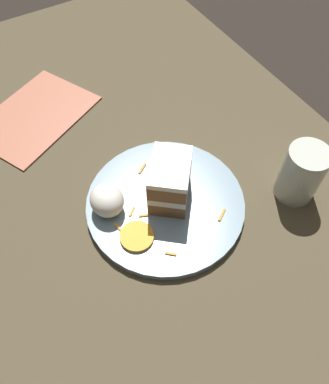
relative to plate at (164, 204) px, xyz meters
name	(u,v)px	position (x,y,z in m)	size (l,w,h in m)	color
ground_plane	(155,200)	(-0.04, 0.00, -0.04)	(6.00, 6.00, 0.00)	black
dining_table	(155,196)	(-0.04, 0.00, -0.02)	(1.40, 0.82, 0.03)	#4C422D
plate	(164,204)	(0.00, 0.00, 0.00)	(0.29, 0.29, 0.02)	gray
cake_slice	(170,181)	(-0.01, 0.02, 0.05)	(0.11, 0.11, 0.09)	brown
cream_dollop	(108,202)	(-0.03, -0.09, 0.03)	(0.06, 0.06, 0.05)	white
orange_garnish	(137,236)	(0.04, -0.08, 0.01)	(0.06, 0.06, 0.01)	orange
carrot_shreds_scatter	(157,212)	(0.01, -0.02, 0.01)	(0.20, 0.18, 0.00)	orange
drinking_glass	(300,176)	(0.09, 0.22, 0.04)	(0.07, 0.07, 0.11)	beige
menu_card	(35,116)	(-0.34, -0.12, -0.01)	(0.18, 0.25, 0.00)	#B2664C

